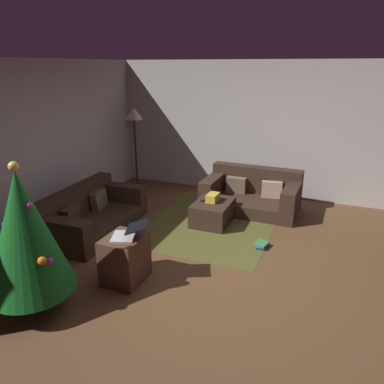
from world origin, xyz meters
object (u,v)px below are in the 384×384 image
(gift_box, at_px, (213,198))
(christmas_tree, at_px, (25,233))
(ottoman, at_px, (213,212))
(tv_remote, at_px, (205,201))
(side_table, at_px, (125,259))
(couch_right, at_px, (252,194))
(laptop, at_px, (129,233))
(book_stack, at_px, (261,245))
(couch_left, at_px, (89,214))
(corner_lamp, at_px, (134,120))

(gift_box, bearing_deg, christmas_tree, 160.82)
(ottoman, height_order, gift_box, gift_box)
(tv_remote, xyz_separation_m, side_table, (-2.01, 0.30, -0.09))
(couch_right, relative_size, side_table, 2.92)
(side_table, xyz_separation_m, laptop, (0.02, -0.06, 0.35))
(side_table, relative_size, laptop, 1.14)
(laptop, bearing_deg, christmas_tree, 142.77)
(gift_box, distance_m, book_stack, 1.19)
(couch_left, distance_m, gift_box, 2.01)
(corner_lamp, bearing_deg, couch_right, -97.63)
(gift_box, relative_size, laptop, 0.51)
(couch_left, relative_size, side_table, 3.30)
(gift_box, relative_size, christmas_tree, 0.16)
(laptop, relative_size, book_stack, 2.05)
(ottoman, height_order, corner_lamp, corner_lamp)
(tv_remote, relative_size, christmas_tree, 0.10)
(book_stack, bearing_deg, couch_left, 98.80)
(tv_remote, distance_m, corner_lamp, 2.62)
(gift_box, xyz_separation_m, tv_remote, (-0.05, 0.11, -0.05))
(gift_box, height_order, laptop, laptop)
(couch_right, xyz_separation_m, christmas_tree, (-3.77, 1.48, 0.63))
(tv_remote, relative_size, corner_lamp, 0.10)
(couch_right, bearing_deg, corner_lamp, -6.29)
(laptop, bearing_deg, ottoman, -10.34)
(ottoman, relative_size, gift_box, 3.04)
(christmas_tree, xyz_separation_m, side_table, (0.85, -0.60, -0.62))
(gift_box, bearing_deg, side_table, 168.74)
(couch_right, distance_m, book_stack, 1.56)
(laptop, bearing_deg, book_stack, -42.19)
(christmas_tree, relative_size, book_stack, 6.66)
(gift_box, xyz_separation_m, christmas_tree, (-2.90, 1.01, 0.47))
(ottoman, height_order, laptop, laptop)
(couch_left, height_order, corner_lamp, corner_lamp)
(gift_box, height_order, tv_remote, gift_box)
(book_stack, distance_m, corner_lamp, 3.85)
(couch_left, height_order, ottoman, couch_left)
(tv_remote, height_order, laptop, laptop)
(tv_remote, xyz_separation_m, christmas_tree, (-2.86, 0.90, 0.53))
(couch_left, xyz_separation_m, laptop, (-1.02, -1.38, 0.38))
(christmas_tree, distance_m, book_stack, 3.15)
(corner_lamp, bearing_deg, laptop, -151.00)
(side_table, distance_m, book_stack, 2.01)
(couch_right, height_order, tv_remote, couch_right)
(couch_left, distance_m, tv_remote, 1.89)
(side_table, bearing_deg, corner_lamp, 28.03)
(gift_box, height_order, corner_lamp, corner_lamp)
(christmas_tree, bearing_deg, book_stack, -40.40)
(tv_remote, bearing_deg, book_stack, -139.86)
(couch_right, distance_m, christmas_tree, 4.10)
(book_stack, bearing_deg, ottoman, 58.47)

